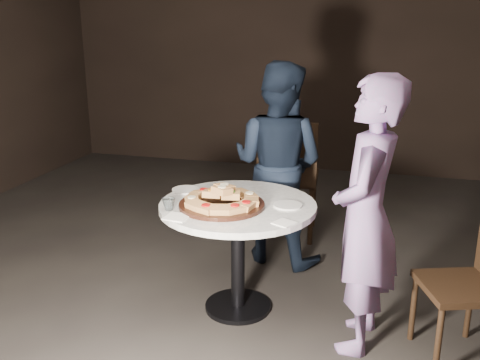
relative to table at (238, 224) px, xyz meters
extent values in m
plane|color=black|center=(-0.03, -0.08, -0.58)|extent=(7.00, 7.00, 0.00)
cylinder|color=black|center=(0.00, 0.00, -0.56)|extent=(0.52, 0.52, 0.03)
cylinder|color=black|center=(0.00, 0.00, -0.22)|extent=(0.11, 0.11, 0.65)
cylinder|color=silver|center=(0.00, 0.00, 0.11)|extent=(1.19, 1.19, 0.04)
cylinder|color=black|center=(-0.07, -0.08, 0.14)|extent=(0.65, 0.65, 0.02)
cube|color=#B47D46|center=(0.09, -0.14, 0.17)|extent=(0.10, 0.12, 0.05)
cylinder|color=#B60E0E|center=(0.09, -0.14, 0.20)|extent=(0.06, 0.06, 0.01)
cube|color=#B47D46|center=(0.10, -0.06, 0.17)|extent=(0.11, 0.13, 0.05)
cube|color=#B47D46|center=(0.07, 0.02, 0.17)|extent=(0.13, 0.13, 0.05)
cylinder|color=beige|center=(0.07, 0.02, 0.20)|extent=(0.07, 0.07, 0.01)
cube|color=#B47D46|center=(0.00, 0.07, 0.17)|extent=(0.14, 0.13, 0.05)
cube|color=#B47D46|center=(-0.08, 0.09, 0.17)|extent=(0.11, 0.09, 0.05)
cylinder|color=#B60E0E|center=(-0.08, 0.09, 0.20)|extent=(0.05, 0.05, 0.01)
cube|color=#B47D46|center=(-0.16, 0.07, 0.17)|extent=(0.13, 0.13, 0.05)
cube|color=#B47D46|center=(-0.22, 0.01, 0.17)|extent=(0.13, 0.13, 0.05)
cylinder|color=#B60E0E|center=(-0.22, 0.01, 0.20)|extent=(0.07, 0.07, 0.01)
cube|color=#B47D46|center=(-0.25, -0.06, 0.17)|extent=(0.08, 0.11, 0.05)
cube|color=#B47D46|center=(-0.24, -0.15, 0.17)|extent=(0.12, 0.13, 0.05)
cylinder|color=beige|center=(-0.24, -0.15, 0.20)|extent=(0.07, 0.07, 0.01)
cube|color=#B47D46|center=(-0.19, -0.22, 0.17)|extent=(0.13, 0.13, 0.05)
cube|color=#B47D46|center=(-0.11, -0.25, 0.17)|extent=(0.13, 0.12, 0.05)
cylinder|color=#B60E0E|center=(-0.11, -0.25, 0.20)|extent=(0.06, 0.06, 0.01)
cube|color=#B47D46|center=(-0.03, -0.25, 0.17)|extent=(0.12, 0.11, 0.05)
cube|color=#B47D46|center=(0.04, -0.21, 0.17)|extent=(0.13, 0.13, 0.05)
cylinder|color=#B60E0E|center=(0.04, -0.21, 0.20)|extent=(0.07, 0.07, 0.01)
cube|color=#B47D46|center=(-0.02, -0.08, 0.21)|extent=(0.12, 0.10, 0.04)
cylinder|color=#2D6B1E|center=(-0.02, -0.08, 0.23)|extent=(0.06, 0.06, 0.01)
cube|color=#B47D46|center=(-0.08, -0.03, 0.21)|extent=(0.13, 0.12, 0.04)
cylinder|color=beige|center=(-0.08, -0.03, 0.23)|extent=(0.07, 0.07, 0.01)
cube|color=#B47D46|center=(-0.13, -0.09, 0.21)|extent=(0.11, 0.09, 0.05)
cylinder|color=orange|center=(-0.13, -0.09, 0.23)|extent=(0.05, 0.05, 0.01)
cube|color=#B47D46|center=(-0.06, -0.07, 0.24)|extent=(0.13, 0.12, 0.04)
cylinder|color=beige|center=(-0.06, -0.07, 0.26)|extent=(0.07, 0.07, 0.01)
cube|color=#B47D46|center=(-0.06, -0.12, 0.24)|extent=(0.13, 0.13, 0.04)
cylinder|color=beige|center=(-0.06, -0.12, 0.26)|extent=(0.07, 0.07, 0.01)
cylinder|color=white|center=(-0.39, 0.15, 0.14)|extent=(0.23, 0.23, 0.01)
cylinder|color=white|center=(0.30, 0.03, 0.14)|extent=(0.20, 0.20, 0.01)
imported|color=silver|center=(-0.35, -0.22, 0.17)|extent=(0.09, 0.09, 0.07)
cube|color=white|center=(-0.26, -0.32, 0.13)|extent=(0.14, 0.14, 0.01)
cube|color=white|center=(0.33, -0.25, 0.13)|extent=(0.14, 0.14, 0.01)
cube|color=black|center=(0.08, 1.31, -0.07)|extent=(0.51, 0.51, 0.04)
cube|color=black|center=(0.10, 1.07, 0.18)|extent=(0.47, 0.08, 0.50)
cylinder|color=black|center=(0.26, 1.52, -0.32)|extent=(0.04, 0.04, 0.50)
cylinder|color=black|center=(-0.14, 1.49, -0.32)|extent=(0.04, 0.04, 0.50)
cylinder|color=black|center=(0.29, 1.12, -0.32)|extent=(0.04, 0.04, 0.50)
cylinder|color=black|center=(-0.11, 1.09, -0.32)|extent=(0.04, 0.04, 0.50)
cube|color=black|center=(1.26, -0.17, -0.16)|extent=(0.49, 0.49, 0.04)
cylinder|color=black|center=(1.05, -0.07, -0.37)|extent=(0.04, 0.04, 0.41)
cylinder|color=black|center=(1.16, -0.38, -0.37)|extent=(0.04, 0.04, 0.41)
cylinder|color=black|center=(1.36, 0.04, -0.37)|extent=(0.04, 0.04, 0.41)
imported|color=black|center=(0.08, 0.81, 0.17)|extent=(0.84, 0.73, 1.49)
imported|color=slate|center=(0.75, -0.17, 0.18)|extent=(0.41, 0.58, 1.51)
camera|label=1|loc=(0.81, -2.90, 1.19)|focal=40.00mm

